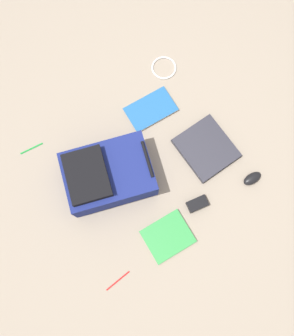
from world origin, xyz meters
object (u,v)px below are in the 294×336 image
Objects in this scene: pen_blue at (31,148)px; power_brick at (197,204)px; book_manual at (168,236)px; pen_black at (118,281)px; backpack at (107,175)px; laptop at (206,148)px; cable_coil at (164,68)px; computer_mouse at (252,178)px; book_comic at (151,110)px.

power_brick is at bearing 36.21° from pen_blue.
book_manual is 0.24m from power_brick.
power_brick is 0.58m from pen_black.
backpack reaches higher than book_manual.
laptop is 0.32m from power_brick.
cable_coil is at bearing 88.76° from pen_blue.
pen_blue is (-0.85, -0.91, -0.02)m from computer_mouse.
book_comic reaches higher than cable_coil.
computer_mouse is at bearing 88.97° from book_manual.
backpack is at bearing 151.62° from pen_black.
laptop reaches higher than book_comic.
computer_mouse is at bearing 54.85° from backpack.
cable_coil is at bearing 145.70° from book_manual.
cable_coil is 0.84m from power_brick.
laptop is at bearing 55.02° from pen_blue.
laptop is at bearing 134.23° from power_brick.
pen_blue is at bearing -91.24° from cable_coil.
pen_black is at bearing 0.18° from pen_blue.
pen_black is 0.88m from pen_blue.
pen_black is at bearing -46.53° from cable_coil.
backpack is 0.51m from power_brick.
computer_mouse is at bearing 18.84° from book_comic.
power_brick reaches higher than book_manual.
power_brick is 0.74× the size of pen_black.
computer_mouse is (0.66, 0.22, 0.01)m from book_comic.
book_manual is 1.88× the size of pen_blue.
cable_coil is 1.36× the size of power_brick.
laptop reaches higher than book_manual.
book_comic is 1.94× the size of pen_black.
computer_mouse is 0.73× the size of pen_black.
backpack is 0.58m from laptop.
backpack is 0.80m from computer_mouse.
book_manual is at bearing 22.43° from pen_blue.
backpack is 4.88× the size of computer_mouse.
pen_black is (0.03, -0.91, -0.02)m from computer_mouse.
power_brick is at bearing -96.73° from computer_mouse.
pen_black is (0.04, -0.34, -0.01)m from book_manual.
pen_blue is at bearing -157.57° from book_manual.
book_comic is 0.61m from power_brick.
power_brick is (0.60, -0.11, 0.01)m from book_comic.
backpack is 0.56m from pen_black.
book_comic is 2.64× the size of power_brick.
pen_black is (0.86, -0.90, -0.00)m from cable_coil.
laptop is 0.39m from book_comic.
book_manual is 0.35m from pen_black.
pen_black is at bearing -81.50° from power_brick.
backpack is 0.48m from book_comic.
book_comic is at bearing 134.88° from pen_black.
laptop is 0.54m from book_manual.
laptop is 0.86m from pen_black.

